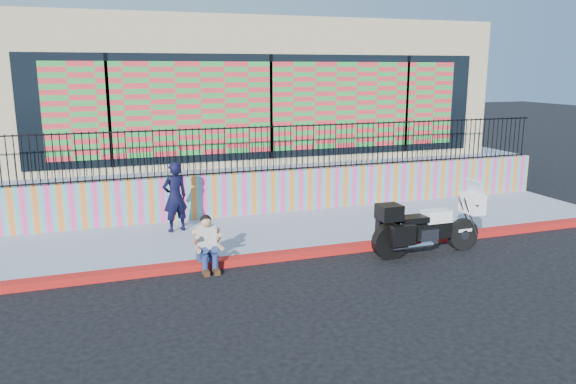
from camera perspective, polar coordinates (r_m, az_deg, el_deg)
name	(u,v)px	position (r m, az deg, el deg)	size (l,w,h in m)	color
ground	(330,254)	(12.10, 4.28, -6.26)	(90.00, 90.00, 0.00)	black
red_curb	(330,250)	(12.08, 4.29, -5.92)	(16.00, 0.30, 0.15)	#9D0B18
sidewalk	(303,230)	(13.54, 1.50, -3.86)	(16.00, 3.00, 0.15)	#8C95A8
mural_wall	(281,191)	(14.84, -0.67, 0.10)	(16.00, 0.20, 1.10)	#FB428E
metal_fence	(281,148)	(14.64, -0.68, 4.50)	(15.80, 0.04, 1.20)	black
elevated_platform	(235,164)	(19.67, -5.42, 2.88)	(16.00, 10.00, 1.25)	#8C95A8
storefront_building	(235,88)	(19.20, -5.42, 10.52)	(14.00, 8.06, 4.00)	tan
police_motorcycle	(426,225)	(12.21, 13.86, -3.25)	(2.48, 0.82, 1.54)	black
police_officer	(175,197)	(13.23, -11.41, -0.50)	(0.60, 0.39, 1.63)	black
seated_man	(208,248)	(11.09, -8.14, -5.67)	(0.54, 0.71, 1.06)	navy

